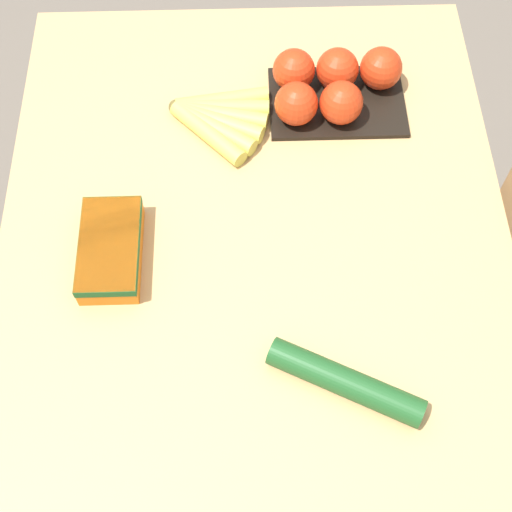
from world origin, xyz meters
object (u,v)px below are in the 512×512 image
at_px(cucumber_near, 345,382).
at_px(carrot_bag, 110,249).
at_px(tomato_pack, 331,85).
at_px(banana_bunch, 217,117).

bearing_deg(cucumber_near, carrot_bag, -122.94).
bearing_deg(carrot_bag, tomato_pack, 130.33).
xyz_separation_m(carrot_bag, cucumber_near, (0.24, 0.38, -0.01)).
height_order(banana_bunch, carrot_bag, carrot_bag).
distance_m(banana_bunch, cucumber_near, 0.57).
xyz_separation_m(banana_bunch, tomato_pack, (-0.05, 0.22, 0.03)).
bearing_deg(tomato_pack, carrot_bag, -49.67).
height_order(carrot_bag, cucumber_near, carrot_bag).
distance_m(carrot_bag, cucumber_near, 0.45).
xyz_separation_m(tomato_pack, cucumber_near, (0.58, -0.02, -0.02)).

